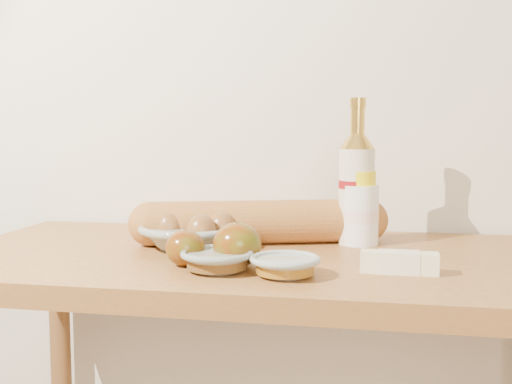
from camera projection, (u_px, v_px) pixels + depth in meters
back_wall at (285, 57)px, 1.50m from camera, size 3.50×0.02×2.60m
table at (259, 317)px, 1.23m from camera, size 1.20×0.60×0.90m
bourbon_bottle at (357, 185)px, 1.30m from camera, size 0.09×0.09×0.30m
cream_bottle at (360, 211)px, 1.30m from camera, size 0.09×0.09×0.15m
egg_bowl at (193, 233)px, 1.26m from camera, size 0.27×0.27×0.07m
baguette at (261, 222)px, 1.31m from camera, size 0.54×0.24×0.09m
apple_redgreen_front at (185, 248)px, 1.10m from camera, size 0.07×0.07×0.06m
apple_redgreen_right at (237, 245)px, 1.09m from camera, size 0.10×0.10×0.08m
sugar_bowl at (217, 260)px, 1.06m from camera, size 0.15×0.15×0.04m
syrup_bowl at (285, 265)px, 1.03m from camera, size 0.13×0.13×0.03m
butter_stick at (399, 263)px, 1.05m from camera, size 0.13×0.04×0.04m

